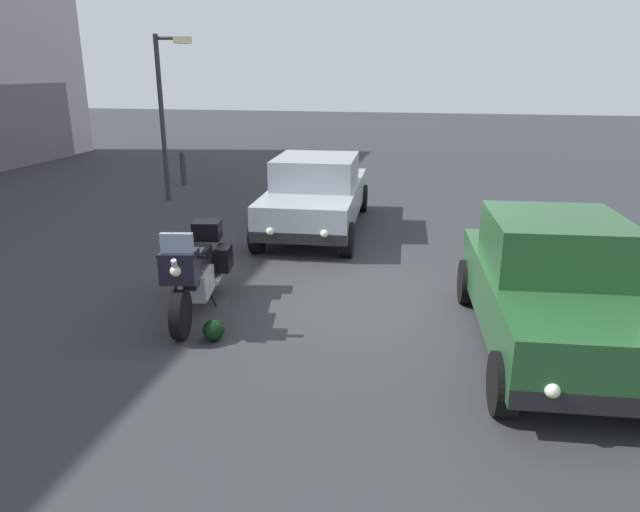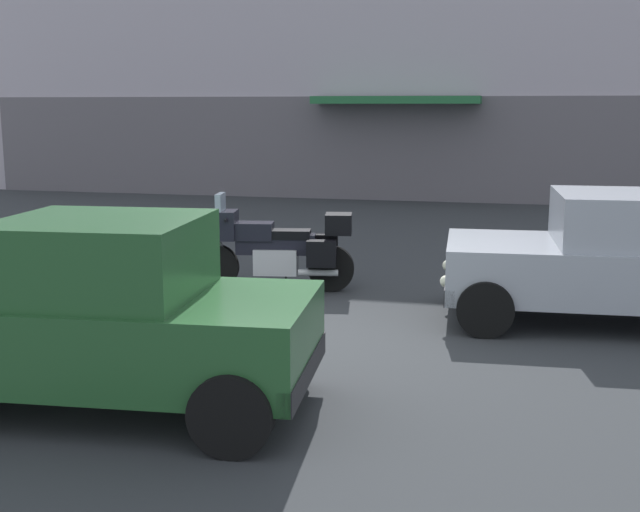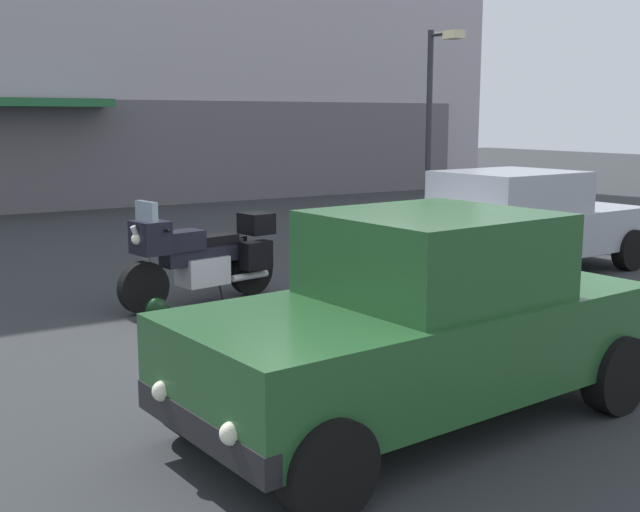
{
  "view_description": "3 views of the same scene",
  "coord_description": "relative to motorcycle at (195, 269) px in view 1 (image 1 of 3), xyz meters",
  "views": [
    {
      "loc": [
        -7.89,
        -0.79,
        3.26
      ],
      "look_at": [
        0.12,
        0.89,
        0.62
      ],
      "focal_mm": 32.42,
      "sensor_mm": 36.0,
      "label": 1
    },
    {
      "loc": [
        2.36,
        -8.12,
        2.55
      ],
      "look_at": [
        0.19,
        0.79,
        0.84
      ],
      "focal_mm": 45.26,
      "sensor_mm": 36.0,
      "label": 2
    },
    {
      "loc": [
        -4.82,
        -6.74,
        2.34
      ],
      "look_at": [
        -0.38,
        0.37,
        0.88
      ],
      "focal_mm": 44.56,
      "sensor_mm": 36.0,
      "label": 3
    }
  ],
  "objects": [
    {
      "name": "motorcycle",
      "position": [
        0.0,
        0.0,
        0.0
      ],
      "size": [
        2.25,
        0.95,
        1.36
      ],
      "rotation": [
        0.0,
        0.0,
        3.32
      ],
      "color": "black",
      "rests_on": "ground"
    },
    {
      "name": "car_hatchback_near",
      "position": [
        -0.23,
        -4.63,
        0.19
      ],
      "size": [
        3.97,
        2.08,
        1.64
      ],
      "rotation": [
        0.0,
        0.0,
        3.23
      ],
      "color": "#235128",
      "rests_on": "ground"
    },
    {
      "name": "bollard_curbside",
      "position": [
        8.77,
        4.2,
        -0.09
      ],
      "size": [
        0.16,
        0.16,
        1.01
      ],
      "color": "#333338",
      "rests_on": "ground"
    },
    {
      "name": "helmet",
      "position": [
        -0.84,
        -0.58,
        -0.48
      ],
      "size": [
        0.28,
        0.28,
        0.28
      ],
      "primitive_type": "sphere",
      "color": "black",
      "rests_on": "ground"
    },
    {
      "name": "ground_plane",
      "position": [
        0.84,
        -2.46,
        -0.62
      ],
      "size": [
        80.0,
        80.0,
        0.0
      ],
      "primitive_type": "plane",
      "color": "#2D3033"
    },
    {
      "name": "car_sedan_far",
      "position": [
        4.66,
        -0.72,
        0.16
      ],
      "size": [
        4.65,
        2.15,
        1.56
      ],
      "rotation": [
        0.0,
        0.0,
        3.2
      ],
      "color": "#9EA3AD",
      "rests_on": "ground"
    },
    {
      "name": "streetlamp_curbside",
      "position": [
        6.72,
        3.55,
        1.92
      ],
      "size": [
        0.28,
        0.94,
        4.09
      ],
      "color": "#2D2D33",
      "rests_on": "ground"
    }
  ]
}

